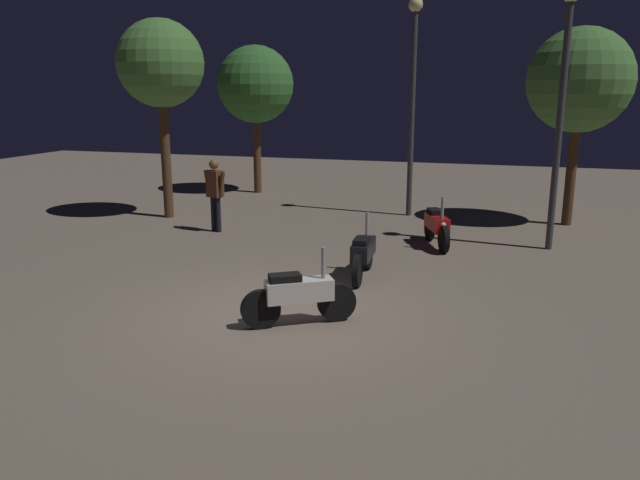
{
  "coord_description": "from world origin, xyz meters",
  "views": [
    {
      "loc": [
        3.14,
        -8.16,
        3.25
      ],
      "look_at": [
        0.45,
        0.64,
        1.0
      ],
      "focal_mm": 34.83,
      "sensor_mm": 36.0,
      "label": 1
    }
  ],
  "objects_px": {
    "person_rider_beside": "(215,189)",
    "streetlamp_far": "(413,82)",
    "motorcycle_black_parked_right": "(363,253)",
    "streetlamp_near": "(563,87)",
    "motorcycle_red_parked_left": "(437,226)",
    "motorcycle_white_foreground": "(299,295)"
  },
  "relations": [
    {
      "from": "person_rider_beside",
      "to": "streetlamp_far",
      "type": "relative_size",
      "value": 0.31
    },
    {
      "from": "streetlamp_near",
      "to": "streetlamp_far",
      "type": "distance_m",
      "value": 4.31
    },
    {
      "from": "motorcycle_white_foreground",
      "to": "streetlamp_near",
      "type": "bearing_deg",
      "value": 24.98
    },
    {
      "from": "person_rider_beside",
      "to": "streetlamp_far",
      "type": "distance_m",
      "value": 5.67
    },
    {
      "from": "motorcycle_white_foreground",
      "to": "motorcycle_black_parked_right",
      "type": "xyz_separation_m",
      "value": [
        0.35,
        2.47,
        0.0
      ]
    },
    {
      "from": "motorcycle_white_foreground",
      "to": "streetlamp_far",
      "type": "relative_size",
      "value": 0.27
    },
    {
      "from": "streetlamp_near",
      "to": "streetlamp_far",
      "type": "bearing_deg",
      "value": 141.34
    },
    {
      "from": "motorcycle_red_parked_left",
      "to": "person_rider_beside",
      "type": "bearing_deg",
      "value": -111.0
    },
    {
      "from": "motorcycle_black_parked_right",
      "to": "streetlamp_near",
      "type": "bearing_deg",
      "value": -49.66
    },
    {
      "from": "motorcycle_red_parked_left",
      "to": "person_rider_beside",
      "type": "xyz_separation_m",
      "value": [
        -5.08,
        -0.1,
        0.57
      ]
    },
    {
      "from": "motorcycle_black_parked_right",
      "to": "streetlamp_near",
      "type": "distance_m",
      "value": 5.31
    },
    {
      "from": "motorcycle_black_parked_right",
      "to": "streetlamp_near",
      "type": "relative_size",
      "value": 0.32
    },
    {
      "from": "motorcycle_red_parked_left",
      "to": "person_rider_beside",
      "type": "height_order",
      "value": "person_rider_beside"
    },
    {
      "from": "motorcycle_white_foreground",
      "to": "motorcycle_red_parked_left",
      "type": "relative_size",
      "value": 0.93
    },
    {
      "from": "motorcycle_red_parked_left",
      "to": "person_rider_beside",
      "type": "distance_m",
      "value": 5.11
    },
    {
      "from": "motorcycle_black_parked_right",
      "to": "streetlamp_far",
      "type": "height_order",
      "value": "streetlamp_far"
    },
    {
      "from": "streetlamp_near",
      "to": "streetlamp_far",
      "type": "height_order",
      "value": "streetlamp_far"
    },
    {
      "from": "person_rider_beside",
      "to": "streetlamp_near",
      "type": "height_order",
      "value": "streetlamp_near"
    },
    {
      "from": "streetlamp_far",
      "to": "motorcycle_black_parked_right",
      "type": "bearing_deg",
      "value": -88.9
    },
    {
      "from": "motorcycle_red_parked_left",
      "to": "streetlamp_far",
      "type": "relative_size",
      "value": 0.29
    },
    {
      "from": "motorcycle_red_parked_left",
      "to": "streetlamp_near",
      "type": "xyz_separation_m",
      "value": [
        2.28,
        0.44,
        2.85
      ]
    },
    {
      "from": "motorcycle_white_foreground",
      "to": "streetlamp_far",
      "type": "xyz_separation_m",
      "value": [
        0.24,
        8.25,
        2.97
      ]
    }
  ]
}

